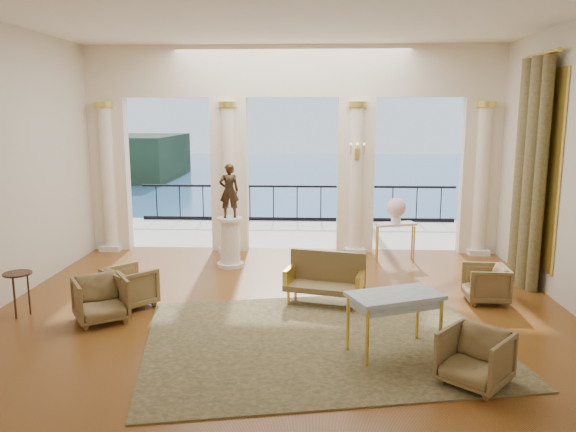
{
  "coord_description": "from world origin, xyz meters",
  "views": [
    {
      "loc": [
        0.49,
        -8.55,
        3.06
      ],
      "look_at": [
        0.06,
        0.6,
        1.38
      ],
      "focal_mm": 35.0,
      "sensor_mm": 36.0,
      "label": 1
    }
  ],
  "objects_px": {
    "armchair_d": "(130,285)",
    "armchair_c": "(486,282)",
    "side_table": "(18,279)",
    "settee": "(325,278)",
    "console_table": "(395,229)",
    "statue": "(229,191)",
    "armchair_a": "(101,297)",
    "armchair_b": "(475,355)",
    "game_table": "(395,300)",
    "pedestal": "(230,243)"
  },
  "relations": [
    {
      "from": "armchair_d",
      "to": "armchair_c",
      "type": "bearing_deg",
      "value": -132.89
    },
    {
      "from": "side_table",
      "to": "armchair_c",
      "type": "bearing_deg",
      "value": 7.78
    },
    {
      "from": "settee",
      "to": "console_table",
      "type": "relative_size",
      "value": 1.5
    },
    {
      "from": "armchair_d",
      "to": "console_table",
      "type": "relative_size",
      "value": 0.79
    },
    {
      "from": "armchair_c",
      "to": "side_table",
      "type": "distance_m",
      "value": 7.39
    },
    {
      "from": "armchair_d",
      "to": "side_table",
      "type": "xyz_separation_m",
      "value": [
        -1.55,
        -0.51,
        0.23
      ]
    },
    {
      "from": "console_table",
      "to": "side_table",
      "type": "height_order",
      "value": "console_table"
    },
    {
      "from": "armchair_d",
      "to": "settee",
      "type": "bearing_deg",
      "value": -131.95
    },
    {
      "from": "statue",
      "to": "armchair_a",
      "type": "bearing_deg",
      "value": 46.55
    },
    {
      "from": "settee",
      "to": "statue",
      "type": "bearing_deg",
      "value": 145.89
    },
    {
      "from": "statue",
      "to": "side_table",
      "type": "distance_m",
      "value": 4.19
    },
    {
      "from": "armchair_d",
      "to": "settee",
      "type": "relative_size",
      "value": 0.52
    },
    {
      "from": "armchair_b",
      "to": "armchair_c",
      "type": "xyz_separation_m",
      "value": [
        0.98,
        2.92,
        -0.02
      ]
    },
    {
      "from": "armchair_a",
      "to": "game_table",
      "type": "distance_m",
      "value": 4.32
    },
    {
      "from": "armchair_a",
      "to": "settee",
      "type": "relative_size",
      "value": 0.55
    },
    {
      "from": "pedestal",
      "to": "console_table",
      "type": "xyz_separation_m",
      "value": [
        3.4,
        0.63,
        0.18
      ]
    },
    {
      "from": "pedestal",
      "to": "statue",
      "type": "xyz_separation_m",
      "value": [
        0.0,
        -0.0,
        1.06
      ]
    },
    {
      "from": "armchair_c",
      "to": "armchair_b",
      "type": "bearing_deg",
      "value": -16.72
    },
    {
      "from": "statue",
      "to": "side_table",
      "type": "height_order",
      "value": "statue"
    },
    {
      "from": "armchair_a",
      "to": "armchair_c",
      "type": "height_order",
      "value": "armchair_a"
    },
    {
      "from": "armchair_a",
      "to": "side_table",
      "type": "relative_size",
      "value": 1.08
    },
    {
      "from": "side_table",
      "to": "console_table",
      "type": "bearing_deg",
      "value": 30.17
    },
    {
      "from": "armchair_c",
      "to": "game_table",
      "type": "bearing_deg",
      "value": -38.73
    },
    {
      "from": "armchair_d",
      "to": "game_table",
      "type": "xyz_separation_m",
      "value": [
        3.98,
        -1.59,
        0.36
      ]
    },
    {
      "from": "armchair_c",
      "to": "side_table",
      "type": "height_order",
      "value": "side_table"
    },
    {
      "from": "armchair_d",
      "to": "settee",
      "type": "distance_m",
      "value": 3.15
    },
    {
      "from": "armchair_d",
      "to": "game_table",
      "type": "relative_size",
      "value": 0.54
    },
    {
      "from": "armchair_a",
      "to": "armchair_c",
      "type": "relative_size",
      "value": 1.1
    },
    {
      "from": "pedestal",
      "to": "settee",
      "type": "bearing_deg",
      "value": -48.71
    },
    {
      "from": "armchair_c",
      "to": "armchair_d",
      "type": "xyz_separation_m",
      "value": [
        -5.76,
        -0.49,
        0.02
      ]
    },
    {
      "from": "armchair_c",
      "to": "pedestal",
      "type": "relative_size",
      "value": 0.67
    },
    {
      "from": "armchair_b",
      "to": "armchair_d",
      "type": "relative_size",
      "value": 0.99
    },
    {
      "from": "game_table",
      "to": "armchair_b",
      "type": "bearing_deg",
      "value": -69.23
    },
    {
      "from": "console_table",
      "to": "armchair_c",
      "type": "bearing_deg",
      "value": -84.96
    },
    {
      "from": "game_table",
      "to": "side_table",
      "type": "bearing_deg",
      "value": 146.06
    },
    {
      "from": "armchair_a",
      "to": "armchair_c",
      "type": "distance_m",
      "value": 6.1
    },
    {
      "from": "settee",
      "to": "side_table",
      "type": "xyz_separation_m",
      "value": [
        -4.69,
        -0.83,
        0.17
      ]
    },
    {
      "from": "armchair_c",
      "to": "settee",
      "type": "distance_m",
      "value": 2.64
    },
    {
      "from": "pedestal",
      "to": "statue",
      "type": "relative_size",
      "value": 0.93
    },
    {
      "from": "game_table",
      "to": "statue",
      "type": "xyz_separation_m",
      "value": [
        -2.73,
        4.06,
        0.83
      ]
    },
    {
      "from": "armchair_c",
      "to": "settee",
      "type": "bearing_deg",
      "value": -84.34
    },
    {
      "from": "pedestal",
      "to": "console_table",
      "type": "distance_m",
      "value": 3.46
    },
    {
      "from": "armchair_a",
      "to": "console_table",
      "type": "xyz_separation_m",
      "value": [
        4.87,
        3.76,
        0.3
      ]
    },
    {
      "from": "armchair_c",
      "to": "statue",
      "type": "relative_size",
      "value": 0.63
    },
    {
      "from": "statue",
      "to": "side_table",
      "type": "bearing_deg",
      "value": 28.51
    },
    {
      "from": "settee",
      "to": "game_table",
      "type": "bearing_deg",
      "value": -51.48
    },
    {
      "from": "armchair_a",
      "to": "settee",
      "type": "height_order",
      "value": "settee"
    },
    {
      "from": "armchair_c",
      "to": "armchair_d",
      "type": "height_order",
      "value": "armchair_d"
    },
    {
      "from": "settee",
      "to": "game_table",
      "type": "relative_size",
      "value": 1.03
    },
    {
      "from": "settee",
      "to": "side_table",
      "type": "bearing_deg",
      "value": -155.39
    }
  ]
}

